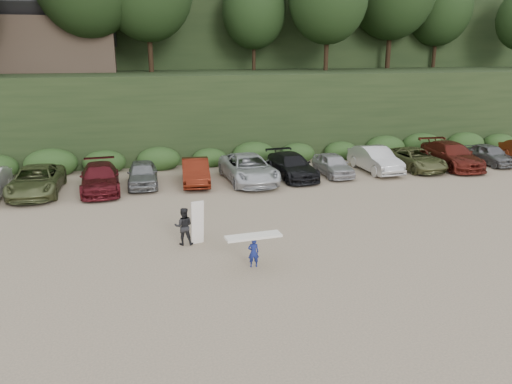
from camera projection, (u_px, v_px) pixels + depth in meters
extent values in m
plane|color=tan|center=(312.00, 238.00, 21.22)|extent=(120.00, 120.00, 0.00)
cube|color=black|center=(220.00, 108.00, 40.89)|extent=(80.00, 14.00, 6.00)
cube|color=black|center=(191.00, 46.00, 56.28)|extent=(90.00, 30.00, 16.00)
ellipsoid|color=black|center=(218.00, 5.00, 38.67)|extent=(66.00, 12.00, 10.00)
cube|color=#2B491E|center=(232.00, 156.00, 34.44)|extent=(46.20, 2.00, 1.20)
cube|color=brown|center=(61.00, 45.00, 38.56)|extent=(8.00, 6.00, 4.00)
imported|color=#5C663B|center=(36.00, 181.00, 27.34)|extent=(2.64, 5.54, 1.53)
imported|color=#57131A|center=(100.00, 178.00, 27.97)|extent=(2.32, 5.25, 1.50)
imported|color=gray|center=(143.00, 174.00, 29.04)|extent=(1.85, 4.28, 1.44)
imported|color=#5E1B0E|center=(196.00, 172.00, 29.48)|extent=(1.93, 4.56, 1.46)
imported|color=silver|center=(249.00, 169.00, 29.90)|extent=(2.91, 5.93, 1.62)
imported|color=black|center=(292.00, 166.00, 30.89)|extent=(2.44, 5.21, 1.47)
imported|color=#B2B2B7|center=(333.00, 164.00, 31.47)|extent=(1.65, 4.06, 1.38)
imported|color=silver|center=(375.00, 159.00, 32.41)|extent=(1.86, 4.93, 1.60)
imported|color=#60653A|center=(415.00, 159.00, 33.06)|extent=(2.70, 5.15, 1.38)
imported|color=maroon|center=(451.00, 155.00, 33.56)|extent=(2.61, 5.78, 1.64)
imported|color=slate|center=(490.00, 154.00, 34.49)|extent=(1.83, 4.15, 1.39)
imported|color=navy|center=(253.00, 252.00, 18.25)|extent=(0.43, 0.30, 1.13)
cube|color=white|center=(253.00, 236.00, 18.07)|extent=(2.09, 0.71, 0.08)
imported|color=black|center=(184.00, 226.00, 20.28)|extent=(0.85, 0.71, 1.57)
cube|color=white|center=(197.00, 223.00, 20.29)|extent=(0.56, 0.36, 1.85)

